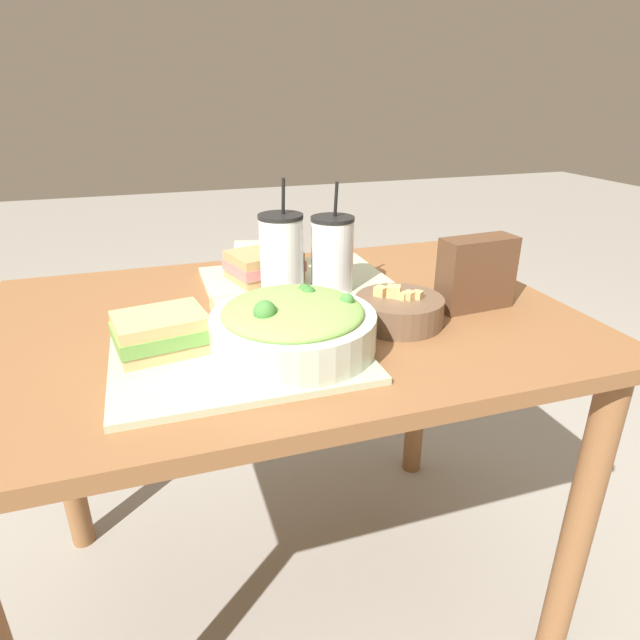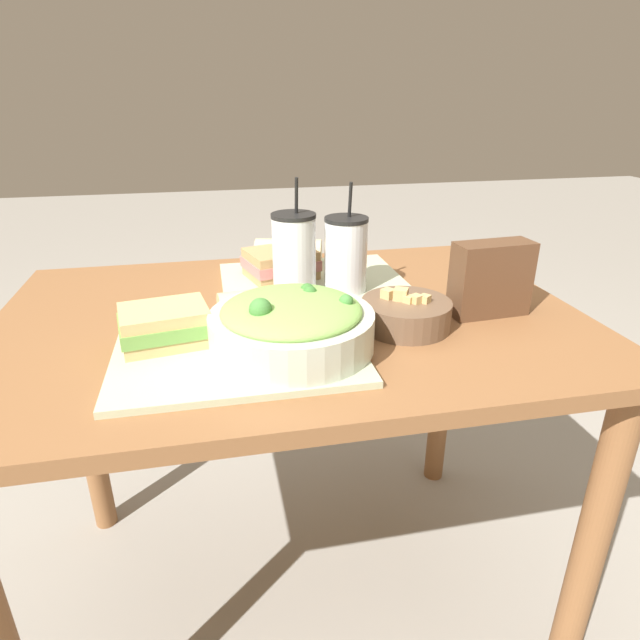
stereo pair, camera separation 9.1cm
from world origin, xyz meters
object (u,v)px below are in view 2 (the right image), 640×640
at_px(sandwich_far, 281,263).
at_px(drink_cup_dark, 294,257).
at_px(napkin_folded, 251,315).
at_px(salad_bowl, 292,323).
at_px(drink_cup_red, 346,257).
at_px(chip_bag, 491,279).
at_px(sandwich_near, 165,325).
at_px(baguette_far, 289,252).
at_px(soup_bowl, 406,313).
at_px(baguette_near, 266,305).

relative_size(sandwich_far, drink_cup_dark, 0.74).
bearing_deg(napkin_folded, drink_cup_dark, 36.93).
height_order(salad_bowl, napkin_folded, salad_bowl).
height_order(drink_cup_red, napkin_folded, drink_cup_red).
bearing_deg(chip_bag, salad_bowl, -171.05).
bearing_deg(sandwich_near, drink_cup_red, 17.71).
bearing_deg(salad_bowl, chip_bag, 13.11).
bearing_deg(baguette_far, sandwich_near, 160.61).
relative_size(salad_bowl, drink_cup_red, 1.19).
relative_size(salad_bowl, soup_bowl, 1.64).
relative_size(baguette_near, chip_bag, 1.11).
distance_m(drink_cup_red, napkin_folded, 0.24).
bearing_deg(salad_bowl, baguette_far, 81.73).
height_order(sandwich_near, chip_bag, chip_bag).
relative_size(chip_bag, napkin_folded, 0.88).
bearing_deg(baguette_near, sandwich_near, 101.70).
relative_size(baguette_far, drink_cup_red, 0.75).
xyz_separation_m(sandwich_near, napkin_folded, (0.15, 0.11, -0.04)).
xyz_separation_m(soup_bowl, chip_bag, (0.18, 0.03, 0.04)).
relative_size(baguette_near, sandwich_far, 0.97).
bearing_deg(soup_bowl, sandwich_far, 122.33).
height_order(soup_bowl, baguette_far, same).
xyz_separation_m(salad_bowl, drink_cup_dark, (0.05, 0.26, 0.04)).
relative_size(baguette_far, drink_cup_dark, 0.71).
distance_m(baguette_near, napkin_folded, 0.08).
relative_size(soup_bowl, chip_bag, 1.06).
xyz_separation_m(baguette_near, drink_cup_red, (0.19, 0.13, 0.04)).
xyz_separation_m(sandwich_far, baguette_far, (0.03, 0.09, -0.00)).
height_order(baguette_near, baguette_far, same).
distance_m(salad_bowl, chip_bag, 0.42).
distance_m(salad_bowl, baguette_near, 0.13).
xyz_separation_m(sandwich_near, baguette_far, (0.28, 0.40, -0.00)).
bearing_deg(drink_cup_red, sandwich_near, -152.53).
xyz_separation_m(sandwich_near, chip_bag, (0.62, 0.03, 0.03)).
bearing_deg(salad_bowl, drink_cup_dark, 79.71).
bearing_deg(baguette_near, napkin_folded, 17.92).
height_order(drink_cup_dark, napkin_folded, drink_cup_dark).
bearing_deg(sandwich_near, sandwich_far, 42.04).
distance_m(sandwich_near, sandwich_far, 0.39).
bearing_deg(drink_cup_red, soup_bowl, -69.95).
bearing_deg(drink_cup_red, salad_bowl, -121.61).
bearing_deg(chip_bag, napkin_folded, 165.59).
height_order(sandwich_far, chip_bag, chip_bag).
xyz_separation_m(sandwich_near, drink_cup_dark, (0.26, 0.19, 0.05)).
relative_size(drink_cup_red, napkin_folded, 1.29).
bearing_deg(sandwich_near, drink_cup_dark, 26.93).
xyz_separation_m(baguette_near, baguette_far, (0.10, 0.34, -0.00)).
distance_m(drink_cup_red, chip_bag, 0.30).
distance_m(sandwich_near, drink_cup_red, 0.42).
bearing_deg(drink_cup_red, drink_cup_dark, 180.00).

